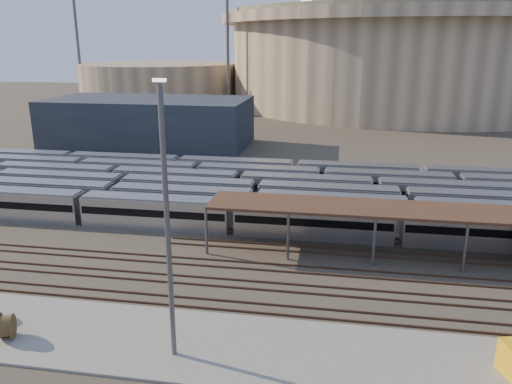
{
  "coord_description": "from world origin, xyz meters",
  "views": [
    {
      "loc": [
        5.26,
        -45.77,
        21.57
      ],
      "look_at": [
        -4.55,
        12.0,
        3.82
      ],
      "focal_mm": 35.0,
      "sensor_mm": 36.0,
      "label": 1
    }
  ],
  "objects": [
    {
      "name": "stadium",
      "position": [
        25.0,
        140.0,
        16.47
      ],
      "size": [
        124.0,
        124.0,
        32.5
      ],
      "color": "tan",
      "rests_on": "ground"
    },
    {
      "name": "floodlight_0",
      "position": [
        -30.0,
        110.0,
        20.65
      ],
      "size": [
        4.0,
        1.0,
        38.4
      ],
      "color": "#545357",
      "rests_on": "ground"
    },
    {
      "name": "empty_tracks",
      "position": [
        0.0,
        -5.0,
        0.09
      ],
      "size": [
        170.0,
        9.62,
        0.18
      ],
      "color": "#4C3323",
      "rests_on": "ground"
    },
    {
      "name": "subway_trains",
      "position": [
        -3.91,
        18.5,
        1.8
      ],
      "size": [
        123.43,
        23.9,
        3.6
      ],
      "color": "silver",
      "rests_on": "ground"
    },
    {
      "name": "floodlight_3",
      "position": [
        -10.0,
        160.0,
        20.65
      ],
      "size": [
        4.0,
        1.0,
        38.4
      ],
      "color": "#545357",
      "rests_on": "ground"
    },
    {
      "name": "service_building",
      "position": [
        -35.0,
        55.0,
        5.0
      ],
      "size": [
        42.0,
        20.0,
        10.0
      ],
      "primitive_type": "cube",
      "color": "#1E232D",
      "rests_on": "ground"
    },
    {
      "name": "floodlight_1",
      "position": [
        -85.0,
        120.0,
        20.65
      ],
      "size": [
        4.0,
        1.0,
        38.4
      ],
      "color": "#545357",
      "rests_on": "ground"
    },
    {
      "name": "apron",
      "position": [
        -5.0,
        -15.0,
        0.1
      ],
      "size": [
        50.0,
        9.0,
        0.2
      ],
      "primitive_type": "cube",
      "color": "gray",
      "rests_on": "ground"
    },
    {
      "name": "inspection_shed",
      "position": [
        22.0,
        4.0,
        4.98
      ],
      "size": [
        60.3,
        6.0,
        5.3
      ],
      "color": "#545357",
      "rests_on": "ground"
    },
    {
      "name": "secondary_arena",
      "position": [
        -60.0,
        130.0,
        7.0
      ],
      "size": [
        56.0,
        56.0,
        14.0
      ],
      "primitive_type": "cylinder",
      "color": "tan",
      "rests_on": "ground"
    },
    {
      "name": "cable_reel_east",
      "position": [
        -18.66,
        -16.57,
        1.16
      ],
      "size": [
        1.71,
        2.18,
        1.92
      ],
      "primitive_type": "cylinder",
      "rotation": [
        0.0,
        1.57,
        0.39
      ],
      "color": "brown",
      "rests_on": "apron"
    },
    {
      "name": "yard_light_pole",
      "position": [
        -5.63,
        -16.49,
        9.9
      ],
      "size": [
        0.81,
        0.36,
        19.22
      ],
      "color": "#545357",
      "rests_on": "apron"
    },
    {
      "name": "ground",
      "position": [
        0.0,
        0.0,
        0.0
      ],
      "size": [
        420.0,
        420.0,
        0.0
      ],
      "primitive_type": "plane",
      "color": "#383026",
      "rests_on": "ground"
    }
  ]
}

